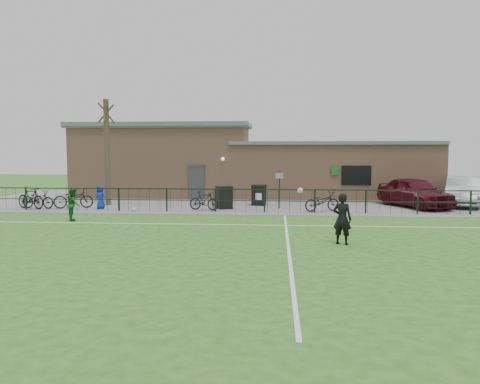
# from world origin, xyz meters

# --- Properties ---
(ground) EXTENTS (90.00, 90.00, 0.00)m
(ground) POSITION_xyz_m (0.00, 0.00, 0.00)
(ground) COLOR #275C1B
(ground) RESTS_ON ground
(paving_strip) EXTENTS (34.00, 13.00, 0.02)m
(paving_strip) POSITION_xyz_m (0.00, 13.50, 0.01)
(paving_strip) COLOR slate
(paving_strip) RESTS_ON ground
(pitch_line_touch) EXTENTS (28.00, 0.10, 0.01)m
(pitch_line_touch) POSITION_xyz_m (0.00, 7.80, 0.00)
(pitch_line_touch) COLOR white
(pitch_line_touch) RESTS_ON ground
(pitch_line_mid) EXTENTS (28.00, 0.10, 0.01)m
(pitch_line_mid) POSITION_xyz_m (0.00, 4.00, 0.00)
(pitch_line_mid) COLOR white
(pitch_line_mid) RESTS_ON ground
(pitch_line_perp) EXTENTS (0.10, 16.00, 0.01)m
(pitch_line_perp) POSITION_xyz_m (2.00, 0.00, 0.00)
(pitch_line_perp) COLOR white
(pitch_line_perp) RESTS_ON ground
(perimeter_fence) EXTENTS (28.00, 0.10, 1.20)m
(perimeter_fence) POSITION_xyz_m (0.00, 8.00, 0.60)
(perimeter_fence) COLOR black
(perimeter_fence) RESTS_ON ground
(bare_tree) EXTENTS (0.30, 0.30, 6.00)m
(bare_tree) POSITION_xyz_m (-8.00, 10.50, 3.00)
(bare_tree) COLOR #413227
(bare_tree) RESTS_ON ground
(wheelie_bin_left) EXTENTS (0.98, 1.04, 1.11)m
(wheelie_bin_left) POSITION_xyz_m (-1.19, 9.39, 0.57)
(wheelie_bin_left) COLOR black
(wheelie_bin_left) RESTS_ON paving_strip
(wheelie_bin_right) EXTENTS (0.83, 0.90, 1.07)m
(wheelie_bin_right) POSITION_xyz_m (0.59, 11.11, 0.55)
(wheelie_bin_right) COLOR black
(wheelie_bin_right) RESTS_ON paving_strip
(sign_post) EXTENTS (0.07, 0.07, 2.00)m
(sign_post) POSITION_xyz_m (1.74, 9.68, 1.02)
(sign_post) COLOR black
(sign_post) RESTS_ON paving_strip
(car_maroon) EXTENTS (3.62, 5.24, 1.66)m
(car_maroon) POSITION_xyz_m (9.13, 10.81, 0.85)
(car_maroon) COLOR #4E0E1B
(car_maroon) RESTS_ON paving_strip
(car_silver) EXTENTS (3.46, 5.28, 1.64)m
(car_silver) POSITION_xyz_m (12.09, 11.75, 0.84)
(car_silver) COLOR #A4A7AC
(car_silver) RESTS_ON paving_strip
(bicycle_a) EXTENTS (2.02, 1.02, 1.01)m
(bicycle_a) POSITION_xyz_m (-11.20, 8.68, 0.53)
(bicycle_a) COLOR black
(bicycle_a) RESTS_ON paving_strip
(bicycle_b) EXTENTS (2.00, 1.25, 1.16)m
(bicycle_b) POSITION_xyz_m (-11.50, 8.45, 0.60)
(bicycle_b) COLOR black
(bicycle_b) RESTS_ON paving_strip
(bicycle_c) EXTENTS (2.16, 1.37, 1.07)m
(bicycle_c) POSITION_xyz_m (-9.32, 8.88, 0.56)
(bicycle_c) COLOR black
(bicycle_c) RESTS_ON paving_strip
(bicycle_d) EXTENTS (1.69, 0.81, 0.98)m
(bicycle_d) POSITION_xyz_m (-2.17, 8.61, 0.51)
(bicycle_d) COLOR black
(bicycle_d) RESTS_ON paving_strip
(bicycle_e) EXTENTS (2.01, 1.32, 1.00)m
(bicycle_e) POSITION_xyz_m (3.92, 8.63, 0.52)
(bicycle_e) COLOR black
(bicycle_e) RESTS_ON paving_strip
(spectator_child) EXTENTS (0.68, 0.53, 1.24)m
(spectator_child) POSITION_xyz_m (-7.76, 8.72, 0.64)
(spectator_child) COLOR #132BB4
(spectator_child) RESTS_ON paving_strip
(goalkeeper_kick) EXTENTS (1.71, 3.76, 1.71)m
(goalkeeper_kick) POSITION_xyz_m (3.75, 0.27, 0.87)
(goalkeeper_kick) COLOR black
(goalkeeper_kick) RESTS_ON ground
(outfield_player) EXTENTS (0.78, 0.86, 1.45)m
(outfield_player) POSITION_xyz_m (-7.43, 4.68, 0.72)
(outfield_player) COLOR #175320
(outfield_player) RESTS_ON ground
(ball_ground) EXTENTS (0.23, 0.23, 0.23)m
(ball_ground) POSITION_xyz_m (-5.68, 7.76, 0.11)
(ball_ground) COLOR white
(ball_ground) RESTS_ON ground
(clubhouse) EXTENTS (24.25, 5.40, 4.96)m
(clubhouse) POSITION_xyz_m (-0.88, 16.50, 2.22)
(clubhouse) COLOR tan
(clubhouse) RESTS_ON ground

